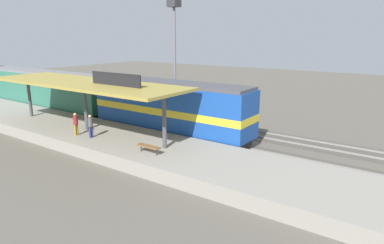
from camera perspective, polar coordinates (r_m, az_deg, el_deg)
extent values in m
plane|color=#5B564C|center=(32.64, -8.01, -0.23)|extent=(120.00, 120.00, 0.00)
cube|color=#4E4941|center=(31.26, -10.50, -0.94)|extent=(3.20, 110.00, 0.04)
cube|color=gray|center=(30.77, -11.46, -1.12)|extent=(0.10, 110.00, 0.16)
cube|color=gray|center=(31.73, -9.58, -0.56)|extent=(0.10, 110.00, 0.16)
cube|color=#4E4941|center=(34.52, -5.07, 0.69)|extent=(3.20, 110.00, 0.04)
cube|color=gray|center=(33.97, -5.85, 0.55)|extent=(0.10, 110.00, 0.16)
cube|color=gray|center=(35.04, -4.32, 1.01)|extent=(0.10, 110.00, 0.16)
cube|color=gray|center=(28.26, -17.18, -2.08)|extent=(6.00, 44.00, 0.90)
cylinder|color=#47474C|center=(22.04, -4.69, 0.05)|extent=(0.28, 0.28, 3.60)
cylinder|color=#47474C|center=(27.74, -17.52, 2.39)|extent=(0.28, 0.28, 3.60)
cylinder|color=#47474C|center=(34.37, -25.73, 3.82)|extent=(0.28, 0.28, 3.60)
cube|color=#A38E3D|center=(27.43, -17.82, 6.27)|extent=(5.20, 18.00, 0.20)
cube|color=black|center=(24.61, -12.78, 7.05)|extent=(0.12, 4.80, 0.90)
cylinder|color=#333338|center=(21.18, -6.03, -5.07)|extent=(0.07, 0.07, 0.42)
cylinder|color=#333338|center=(22.02, -8.59, -4.39)|extent=(0.07, 0.07, 0.42)
cube|color=brown|center=(21.51, -7.35, -4.10)|extent=(0.44, 1.70, 0.08)
cube|color=#28282D|center=(28.04, -3.73, -1.45)|extent=(2.60, 13.60, 0.70)
cube|color=#19479E|center=(27.55, -3.80, 2.75)|extent=(2.90, 14.40, 3.50)
cube|color=#47474C|center=(27.24, -3.86, 6.61)|extent=(2.78, 14.11, 0.24)
cube|color=yellow|center=(27.60, -3.79, 2.22)|extent=(2.93, 14.43, 0.56)
cube|color=#28282D|center=(41.50, -23.52, 2.54)|extent=(2.60, 19.20, 0.70)
cube|color=#2D6B56|center=(41.18, -23.80, 5.27)|extent=(2.90, 20.00, 3.30)
cube|color=slate|center=(40.97, -24.04, 7.71)|extent=(2.78, 19.60, 0.24)
cube|color=#28282D|center=(36.55, -8.99, 2.12)|extent=(2.50, 11.20, 0.70)
cube|color=#6B6056|center=(36.24, -9.09, 4.67)|extent=(2.80, 12.00, 2.60)
cube|color=#554D45|center=(36.03, -9.18, 6.89)|extent=(2.69, 11.76, 0.24)
cylinder|color=slate|center=(36.63, -2.94, 10.19)|extent=(0.28, 0.28, 11.00)
cube|color=#333338|center=(36.68, -3.06, 19.34)|extent=(1.10, 1.10, 0.70)
cylinder|color=olive|center=(26.59, -19.10, -1.30)|extent=(0.16, 0.16, 0.84)
cylinder|color=olive|center=(26.69, -18.79, -1.21)|extent=(0.16, 0.16, 0.84)
cylinder|color=maroon|center=(26.46, -19.07, 0.29)|extent=(0.34, 0.34, 0.64)
sphere|color=tan|center=(26.37, -19.14, 1.21)|extent=(0.23, 0.23, 0.23)
cylinder|color=navy|center=(25.65, -16.82, -1.67)|extent=(0.16, 0.16, 0.84)
cylinder|color=navy|center=(25.76, -16.51, -1.58)|extent=(0.16, 0.16, 0.84)
cylinder|color=#4C4C51|center=(25.52, -16.78, -0.03)|extent=(0.34, 0.34, 0.64)
sphere|color=tan|center=(25.42, -16.85, 0.92)|extent=(0.23, 0.23, 0.23)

